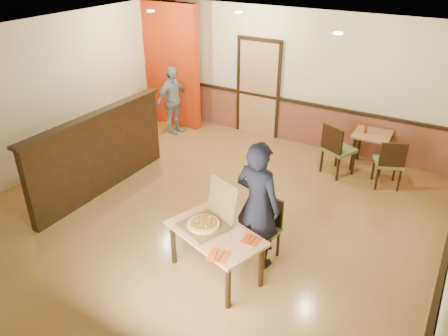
{
  "coord_description": "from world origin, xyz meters",
  "views": [
    {
      "loc": [
        3.27,
        -4.93,
        4.02
      ],
      "look_at": [
        0.36,
        0.0,
        0.98
      ],
      "focal_mm": 35.0,
      "sensor_mm": 36.0,
      "label": 1
    }
  ],
  "objects_px": {
    "side_chair_left": "(337,148)",
    "condiment": "(366,129)",
    "side_table": "(371,142)",
    "diner_chair": "(263,226)",
    "pizza_box": "(207,221)",
    "main_table": "(216,239)",
    "passerby": "(173,100)",
    "diner": "(258,205)",
    "side_chair_right": "(390,162)"
  },
  "relations": [
    {
      "from": "diner",
      "to": "side_chair_left",
      "type": "bearing_deg",
      "value": -85.66
    },
    {
      "from": "side_chair_left",
      "to": "pizza_box",
      "type": "bearing_deg",
      "value": 104.71
    },
    {
      "from": "side_table",
      "to": "pizza_box",
      "type": "relative_size",
      "value": 0.93
    },
    {
      "from": "condiment",
      "to": "main_table",
      "type": "bearing_deg",
      "value": -101.5
    },
    {
      "from": "main_table",
      "to": "side_chair_right",
      "type": "bearing_deg",
      "value": 85.71
    },
    {
      "from": "main_table",
      "to": "pizza_box",
      "type": "height_order",
      "value": "pizza_box"
    },
    {
      "from": "side_chair_left",
      "to": "side_chair_right",
      "type": "distance_m",
      "value": 0.96
    },
    {
      "from": "side_table",
      "to": "condiment",
      "type": "xyz_separation_m",
      "value": [
        -0.13,
        -0.05,
        0.24
      ]
    },
    {
      "from": "side_chair_left",
      "to": "condiment",
      "type": "bearing_deg",
      "value": -96.36
    },
    {
      "from": "diner_chair",
      "to": "side_chair_left",
      "type": "distance_m",
      "value": 2.85
    },
    {
      "from": "passerby",
      "to": "pizza_box",
      "type": "bearing_deg",
      "value": -127.68
    },
    {
      "from": "side_table",
      "to": "passerby",
      "type": "bearing_deg",
      "value": -173.22
    },
    {
      "from": "main_table",
      "to": "diner",
      "type": "height_order",
      "value": "diner"
    },
    {
      "from": "side_chair_right",
      "to": "diner_chair",
      "type": "bearing_deg",
      "value": 46.52
    },
    {
      "from": "diner",
      "to": "side_chair_right",
      "type": "bearing_deg",
      "value": -103.11
    },
    {
      "from": "passerby",
      "to": "condiment",
      "type": "bearing_deg",
      "value": -73.14
    },
    {
      "from": "side_chair_left",
      "to": "pizza_box",
      "type": "distance_m",
      "value": 3.52
    },
    {
      "from": "passerby",
      "to": "side_chair_right",
      "type": "bearing_deg",
      "value": -80.72
    },
    {
      "from": "side_table",
      "to": "passerby",
      "type": "distance_m",
      "value": 4.35
    },
    {
      "from": "diner",
      "to": "pizza_box",
      "type": "bearing_deg",
      "value": 50.35
    },
    {
      "from": "diner_chair",
      "to": "pizza_box",
      "type": "bearing_deg",
      "value": -124.53
    },
    {
      "from": "diner_chair",
      "to": "condiment",
      "type": "xyz_separation_m",
      "value": [
        0.47,
        3.42,
        0.3
      ]
    },
    {
      "from": "side_chair_left",
      "to": "side_chair_right",
      "type": "relative_size",
      "value": 1.08
    },
    {
      "from": "side_chair_left",
      "to": "diner",
      "type": "height_order",
      "value": "diner"
    },
    {
      "from": "side_chair_left",
      "to": "diner",
      "type": "bearing_deg",
      "value": 112.41
    },
    {
      "from": "side_table",
      "to": "diner",
      "type": "bearing_deg",
      "value": -99.95
    },
    {
      "from": "side_chair_left",
      "to": "pizza_box",
      "type": "xyz_separation_m",
      "value": [
        -0.65,
        -3.45,
        0.2
      ]
    },
    {
      "from": "diner_chair",
      "to": "side_chair_left",
      "type": "xyz_separation_m",
      "value": [
        0.12,
        2.85,
        0.06
      ]
    },
    {
      "from": "main_table",
      "to": "side_chair_right",
      "type": "height_order",
      "value": "side_chair_right"
    },
    {
      "from": "side_chair_left",
      "to": "passerby",
      "type": "relative_size",
      "value": 0.66
    },
    {
      "from": "side_table",
      "to": "diner",
      "type": "relative_size",
      "value": 0.4
    },
    {
      "from": "side_table",
      "to": "passerby",
      "type": "height_order",
      "value": "passerby"
    },
    {
      "from": "diner_chair",
      "to": "side_chair_left",
      "type": "relative_size",
      "value": 0.89
    },
    {
      "from": "side_table",
      "to": "main_table",
      "type": "bearing_deg",
      "value": -103.08
    },
    {
      "from": "side_chair_left",
      "to": "main_table",
      "type": "bearing_deg",
      "value": 107.54
    },
    {
      "from": "pizza_box",
      "to": "condiment",
      "type": "height_order",
      "value": "pizza_box"
    },
    {
      "from": "condiment",
      "to": "passerby",
      "type": "bearing_deg",
      "value": -173.62
    },
    {
      "from": "diner_chair",
      "to": "condiment",
      "type": "distance_m",
      "value": 3.46
    },
    {
      "from": "condiment",
      "to": "side_chair_right",
      "type": "bearing_deg",
      "value": -43.19
    },
    {
      "from": "diner",
      "to": "pizza_box",
      "type": "height_order",
      "value": "diner"
    },
    {
      "from": "side_chair_left",
      "to": "diner",
      "type": "distance_m",
      "value": 3.01
    },
    {
      "from": "main_table",
      "to": "side_table",
      "type": "distance_m",
      "value": 4.24
    },
    {
      "from": "side_chair_right",
      "to": "side_chair_left",
      "type": "bearing_deg",
      "value": -22.56
    },
    {
      "from": "side_chair_left",
      "to": "side_chair_right",
      "type": "xyz_separation_m",
      "value": [
        0.96,
        0.0,
        -0.04
      ]
    },
    {
      "from": "diner",
      "to": "condiment",
      "type": "distance_m",
      "value": 3.6
    },
    {
      "from": "side_chair_left",
      "to": "side_table",
      "type": "relative_size",
      "value": 1.4
    },
    {
      "from": "pizza_box",
      "to": "side_chair_left",
      "type": "bearing_deg",
      "value": 99.2
    },
    {
      "from": "main_table",
      "to": "side_chair_left",
      "type": "height_order",
      "value": "side_chair_left"
    },
    {
      "from": "pizza_box",
      "to": "condiment",
      "type": "bearing_deg",
      "value": 95.86
    },
    {
      "from": "main_table",
      "to": "passerby",
      "type": "xyz_separation_m",
      "value": [
        -3.35,
        3.62,
        0.19
      ]
    }
  ]
}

